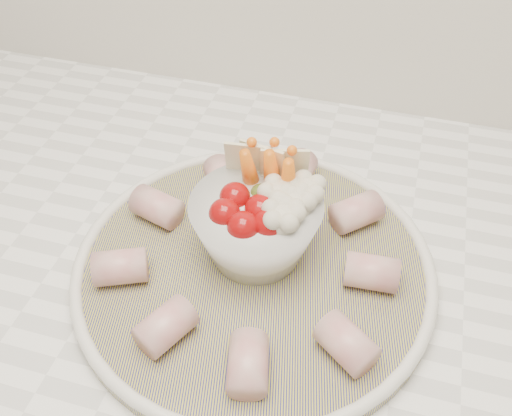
# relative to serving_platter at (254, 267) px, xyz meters

# --- Properties ---
(serving_platter) EXTENTS (0.41, 0.41, 0.02)m
(serving_platter) POSITION_rel_serving_platter_xyz_m (0.00, 0.00, 0.00)
(serving_platter) COLOR navy
(serving_platter) RESTS_ON kitchen_counter
(veggie_bowl) EXTENTS (0.12, 0.12, 0.11)m
(veggie_bowl) POSITION_rel_serving_platter_xyz_m (0.00, 0.02, 0.05)
(veggie_bowl) COLOR white
(veggie_bowl) RESTS_ON serving_platter
(cured_meat_rolls) EXTENTS (0.28, 0.29, 0.03)m
(cured_meat_rolls) POSITION_rel_serving_platter_xyz_m (0.00, 0.00, 0.02)
(cured_meat_rolls) COLOR #BC5659
(cured_meat_rolls) RESTS_ON serving_platter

